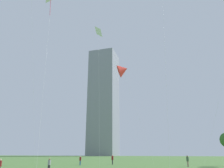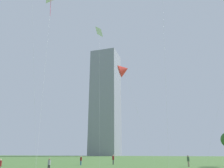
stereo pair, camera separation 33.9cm
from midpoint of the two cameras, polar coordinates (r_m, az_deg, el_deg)
name	(u,v)px [view 1 (the left image)]	position (r m, az deg, el deg)	size (l,w,h in m)	color
person_standing_0	(49,164)	(29.22, -16.77, -19.71)	(0.34, 0.34, 1.53)	#2D2D33
person_standing_1	(188,160)	(39.36, 19.29, -18.63)	(0.39, 0.39, 1.76)	tan
person_standing_2	(80,160)	(42.23, -8.71, -19.37)	(0.36, 0.36, 1.63)	#1E478C
person_standing_4	(112,159)	(44.13, -0.11, -19.36)	(0.40, 0.40, 1.80)	#2D2D33
person_standing_5	(0,165)	(27.54, -28.09, -18.59)	(0.34, 0.34, 1.55)	#2D2D33
kite_flying_0	(99,32)	(50.13, -3.77, 13.62)	(4.76, 9.40, 29.41)	silver
kite_flying_2	(123,70)	(49.52, 2.76, 3.78)	(7.46, 4.69, 22.18)	silver
distant_highrise_0	(104,101)	(168.92, -2.26, -4.69)	(20.09, 20.26, 81.38)	gray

